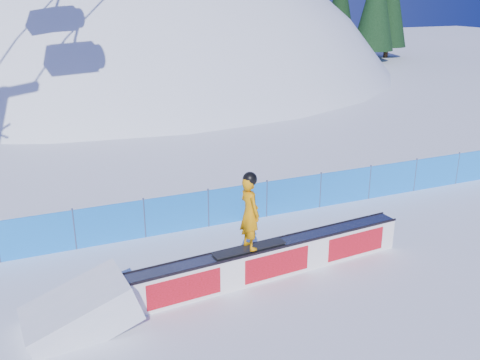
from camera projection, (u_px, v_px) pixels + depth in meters
name	position (u px, v px, depth m)	size (l,w,h in m)	color
ground	(376.00, 274.00, 13.89)	(160.00, 160.00, 0.00)	white
snow_hill	(118.00, 242.00, 56.33)	(64.00, 64.00, 64.00)	white
safety_fence	(294.00, 195.00, 17.60)	(22.05, 0.05, 1.30)	#187CEB
rail_box	(272.00, 260.00, 13.64)	(7.74, 1.15, 0.93)	white
snow_ramp	(82.00, 327.00, 11.69)	(2.29, 1.53, 0.86)	white
snowboarder	(250.00, 212.00, 12.87)	(1.94, 0.73, 2.00)	black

